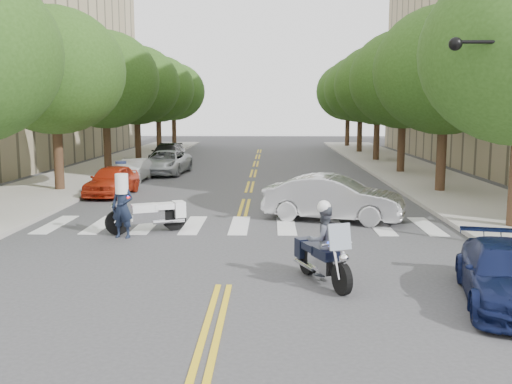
{
  "coord_description": "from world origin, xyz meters",
  "views": [
    {
      "loc": [
        1.01,
        -12.09,
        3.85
      ],
      "look_at": [
        0.58,
        5.35,
        1.3
      ],
      "focal_mm": 40.0,
      "sensor_mm": 36.0,
      "label": 1
    }
  ],
  "objects_px": {
    "motorcycle_police": "(322,246)",
    "convertible": "(333,198)",
    "officer_standing": "(122,207)",
    "motorcycle_parked": "(153,214)",
    "sedan_blue": "(506,275)"
  },
  "relations": [
    {
      "from": "motorcycle_police",
      "to": "convertible",
      "type": "height_order",
      "value": "motorcycle_police"
    },
    {
      "from": "convertible",
      "to": "officer_standing",
      "type": "bearing_deg",
      "value": 130.72
    },
    {
      "from": "motorcycle_parked",
      "to": "convertible",
      "type": "bearing_deg",
      "value": -95.6
    },
    {
      "from": "officer_standing",
      "to": "sedan_blue",
      "type": "height_order",
      "value": "officer_standing"
    },
    {
      "from": "motorcycle_police",
      "to": "convertible",
      "type": "distance_m",
      "value": 7.24
    },
    {
      "from": "convertible",
      "to": "sedan_blue",
      "type": "xyz_separation_m",
      "value": [
        2.5,
        -8.48,
        -0.2
      ]
    },
    {
      "from": "motorcycle_parked",
      "to": "sedan_blue",
      "type": "relative_size",
      "value": 0.59
    },
    {
      "from": "motorcycle_police",
      "to": "motorcycle_parked",
      "type": "relative_size",
      "value": 0.91
    },
    {
      "from": "officer_standing",
      "to": "convertible",
      "type": "xyz_separation_m",
      "value": [
        6.62,
        2.82,
        -0.14
      ]
    },
    {
      "from": "motorcycle_parked",
      "to": "officer_standing",
      "type": "distance_m",
      "value": 1.19
    },
    {
      "from": "motorcycle_police",
      "to": "convertible",
      "type": "bearing_deg",
      "value": -120.28
    },
    {
      "from": "motorcycle_police",
      "to": "motorcycle_parked",
      "type": "bearing_deg",
      "value": -69.11
    },
    {
      "from": "motorcycle_police",
      "to": "sedan_blue",
      "type": "bearing_deg",
      "value": 137.63
    },
    {
      "from": "motorcycle_police",
      "to": "motorcycle_parked",
      "type": "distance_m",
      "value": 7.11
    },
    {
      "from": "motorcycle_parked",
      "to": "sedan_blue",
      "type": "height_order",
      "value": "motorcycle_parked"
    }
  ]
}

